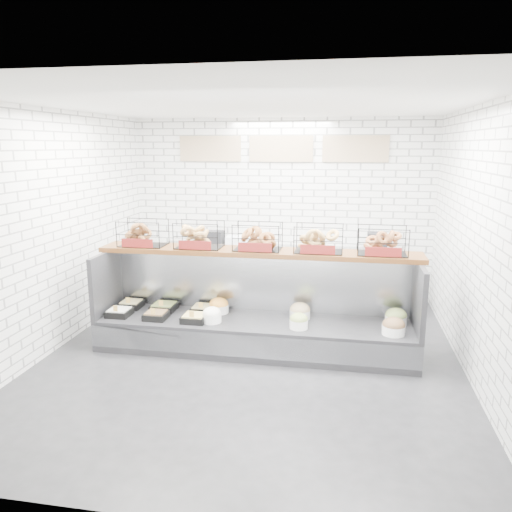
# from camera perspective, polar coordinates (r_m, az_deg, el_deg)

# --- Properties ---
(ground) EXTENTS (5.50, 5.50, 0.00)m
(ground) POSITION_cam_1_polar(r_m,az_deg,el_deg) (6.23, -0.66, -11.67)
(ground) COLOR black
(ground) RESTS_ON ground
(room_shell) EXTENTS (5.02, 5.51, 3.01)m
(room_shell) POSITION_cam_1_polar(r_m,az_deg,el_deg) (6.29, 0.33, 8.01)
(room_shell) COLOR white
(room_shell) RESTS_ON ground
(display_case) EXTENTS (4.00, 0.90, 1.20)m
(display_case) POSITION_cam_1_polar(r_m,az_deg,el_deg) (6.42, -0.07, -7.76)
(display_case) COLOR black
(display_case) RESTS_ON ground
(bagel_shelf) EXTENTS (4.10, 0.50, 0.40)m
(bagel_shelf) POSITION_cam_1_polar(r_m,az_deg,el_deg) (6.30, 0.17, 1.83)
(bagel_shelf) COLOR #3F210D
(bagel_shelf) RESTS_ON display_case
(prep_counter) EXTENTS (4.00, 0.60, 1.20)m
(prep_counter) POSITION_cam_1_polar(r_m,az_deg,el_deg) (8.35, 2.46, -1.95)
(prep_counter) COLOR #93969B
(prep_counter) RESTS_ON ground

